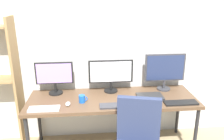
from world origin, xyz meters
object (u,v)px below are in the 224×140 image
(monitor_center, at_px, (111,74))
(keyboard_right, at_px, (181,103))
(computer_mouse, at_px, (68,104))
(laptop_closed, at_px, (150,96))
(keyboard_left, at_px, (44,109))
(desk, at_px, (112,102))
(monitor_left, at_px, (55,76))
(keyboard_center, at_px, (114,106))
(coffee_mug, at_px, (82,99))
(monitor_right, at_px, (165,70))

(monitor_center, height_order, keyboard_right, monitor_center)
(computer_mouse, height_order, laptop_closed, computer_mouse)
(keyboard_left, xyz_separation_m, laptop_closed, (1.26, 0.20, 0.00))
(desk, height_order, computer_mouse, computer_mouse)
(monitor_left, relative_size, keyboard_center, 1.40)
(monitor_center, height_order, keyboard_center, monitor_center)
(monitor_left, xyz_separation_m, coffee_mug, (0.35, -0.30, -0.20))
(monitor_left, xyz_separation_m, keyboard_center, (0.72, -0.44, -0.23))
(desk, xyz_separation_m, keyboard_left, (-0.79, -0.23, 0.06))
(desk, bearing_deg, keyboard_left, -163.74)
(desk, bearing_deg, computer_mouse, -164.86)
(computer_mouse, distance_m, laptop_closed, 1.01)
(monitor_center, bearing_deg, monitor_right, 0.00)
(coffee_mug, bearing_deg, computer_mouse, -159.83)
(monitor_left, bearing_deg, keyboard_center, -31.60)
(keyboard_left, xyz_separation_m, coffee_mug, (0.42, 0.15, 0.04))
(monitor_left, bearing_deg, keyboard_right, -16.35)
(monitor_left, height_order, keyboard_right, monitor_left)
(desk, height_order, monitor_left, monitor_left)
(desk, height_order, keyboard_center, keyboard_center)
(monitor_center, xyz_separation_m, keyboard_right, (0.79, -0.44, -0.24))
(monitor_right, height_order, laptop_closed, monitor_right)
(monitor_right, relative_size, computer_mouse, 5.58)
(monitor_left, relative_size, keyboard_right, 1.19)
(monitor_left, bearing_deg, laptop_closed, -11.35)
(coffee_mug, bearing_deg, monitor_left, 139.77)
(monitor_right, height_order, computer_mouse, monitor_right)
(monitor_right, bearing_deg, monitor_left, -180.00)
(keyboard_left, distance_m, computer_mouse, 0.27)
(monitor_center, distance_m, laptop_closed, 0.58)
(keyboard_left, relative_size, coffee_mug, 3.24)
(computer_mouse, bearing_deg, keyboard_left, -161.46)
(coffee_mug, bearing_deg, keyboard_center, -21.61)
(monitor_center, bearing_deg, coffee_mug, -141.23)
(laptop_closed, xyz_separation_m, coffee_mug, (-0.84, -0.06, 0.03))
(keyboard_right, relative_size, computer_mouse, 4.12)
(keyboard_center, distance_m, coffee_mug, 0.40)
(monitor_left, distance_m, keyboard_center, 0.88)
(desk, xyz_separation_m, computer_mouse, (-0.53, -0.14, 0.07))
(keyboard_right, height_order, computer_mouse, computer_mouse)
(keyboard_left, height_order, keyboard_center, same)
(monitor_left, xyz_separation_m, monitor_center, (0.72, 0.00, 0.01))
(monitor_center, height_order, monitor_right, monitor_right)
(desk, bearing_deg, keyboard_center, -90.00)
(desk, distance_m, monitor_center, 0.37)
(keyboard_center, distance_m, computer_mouse, 0.54)
(keyboard_right, bearing_deg, desk, 163.74)
(laptop_closed, height_order, coffee_mug, coffee_mug)
(computer_mouse, bearing_deg, desk, 15.14)
(monitor_center, bearing_deg, monitor_left, -179.99)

